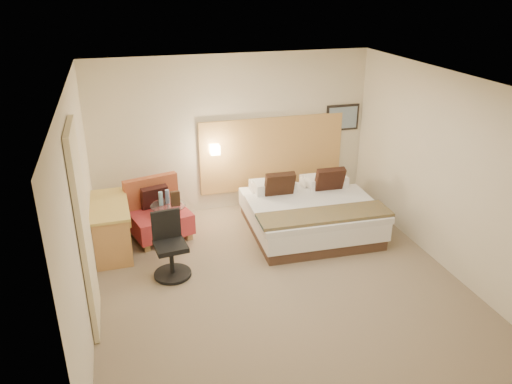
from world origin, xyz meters
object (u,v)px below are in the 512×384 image
object	(u,v)px
desk	(111,214)
desk_chair	(170,250)
side_table	(169,220)
lounge_chair	(158,214)
bed	(309,213)

from	to	relation	value
desk	desk_chair	size ratio (longest dim) A/B	1.35
side_table	desk	distance (m)	0.89
lounge_chair	desk	xyz separation A→B (m)	(-0.70, -0.28, 0.23)
lounge_chair	side_table	distance (m)	0.25
bed	lounge_chair	xyz separation A→B (m)	(-2.37, 0.49, 0.05)
side_table	desk	xyz separation A→B (m)	(-0.85, -0.08, 0.27)
side_table	desk_chair	xyz separation A→B (m)	(-0.10, -1.01, 0.04)
lounge_chair	desk_chair	xyz separation A→B (m)	(0.05, -1.21, 0.01)
desk_chair	lounge_chair	bearing A→B (deg)	92.24
bed	desk	bearing A→B (deg)	176.21
desk	desk_chair	world-z (taller)	desk_chair
bed	lounge_chair	world-z (taller)	bed
bed	desk_chair	distance (m)	2.43
side_table	desk	world-z (taller)	desk
desk	desk_chair	distance (m)	1.21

